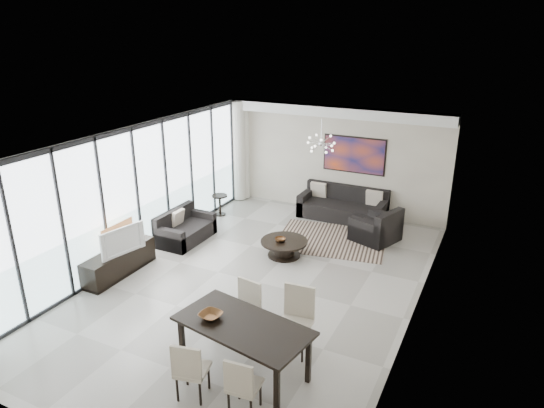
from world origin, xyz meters
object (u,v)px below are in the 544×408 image
Objects in this scene: television at (120,240)px; coffee_table at (284,247)px; tv_console at (119,262)px; dining_table at (243,329)px; sofa_main at (343,208)px.

coffee_table is at bearing -34.65° from television.
coffee_table is 0.61× the size of tv_console.
tv_console is at bearing -140.15° from coffee_table.
television reaches higher than dining_table.
dining_table is at bearing -98.68° from television.
tv_console is at bearing 158.35° from dining_table.
sofa_main reaches higher than tv_console.
tv_console is 1.75× the size of television.
tv_console is at bearing 85.58° from television.
television is at bearing -17.57° from tv_console.
television is (0.16, -0.05, 0.56)m from tv_console.
coffee_table is 0.50× the size of dining_table.
dining_table is (3.64, -1.46, -0.08)m from television.
tv_console is 4.12m from dining_table.
dining_table is at bearing -84.37° from sofa_main.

